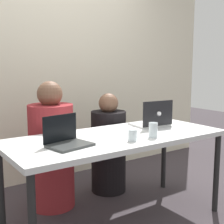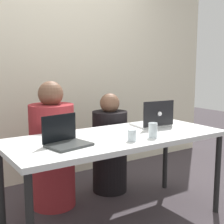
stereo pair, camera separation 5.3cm
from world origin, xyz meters
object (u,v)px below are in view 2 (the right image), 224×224
(water_glass_right, at_px, (153,131))
(laptop_back_right, at_px, (153,121))
(laptop_front_left, at_px, (65,139))
(person_on_left, at_px, (52,152))
(person_on_right, at_px, (110,148))
(water_glass_center, at_px, (132,136))

(water_glass_right, bearing_deg, laptop_back_right, 48.80)
(laptop_front_left, bearing_deg, water_glass_right, -25.13)
(person_on_left, distance_m, laptop_back_right, 0.98)
(person_on_left, bearing_deg, person_on_right, -176.74)
(person_on_left, relative_size, person_on_right, 1.14)
(person_on_left, relative_size, water_glass_center, 13.65)
(laptop_back_right, height_order, water_glass_right, laptop_back_right)
(laptop_back_right, relative_size, water_glass_center, 4.04)
(laptop_back_right, distance_m, water_glass_right, 0.45)
(water_glass_center, bearing_deg, laptop_front_left, 161.28)
(laptop_back_right, xyz_separation_m, water_glass_center, (-0.50, -0.34, -0.02))
(laptop_back_right, xyz_separation_m, laptop_front_left, (-0.97, -0.18, -0.01))
(person_on_left, height_order, laptop_back_right, person_on_left)
(person_on_left, xyz_separation_m, laptop_back_right, (0.80, -0.48, 0.28))
(person_on_right, relative_size, laptop_back_right, 2.97)
(laptop_back_right, relative_size, laptop_front_left, 1.06)
(person_on_right, distance_m, laptop_front_left, 1.09)
(person_on_left, distance_m, laptop_front_left, 0.74)
(person_on_right, relative_size, laptop_front_left, 3.14)
(person_on_left, bearing_deg, water_glass_center, 113.26)
(person_on_right, bearing_deg, water_glass_center, 50.76)
(laptop_front_left, xyz_separation_m, water_glass_center, (0.47, -0.16, -0.01))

